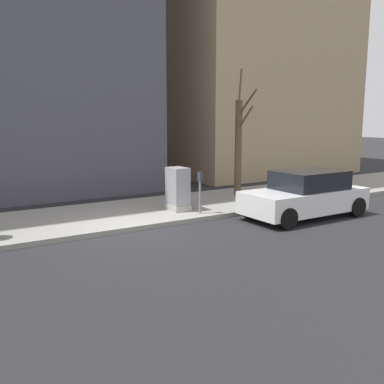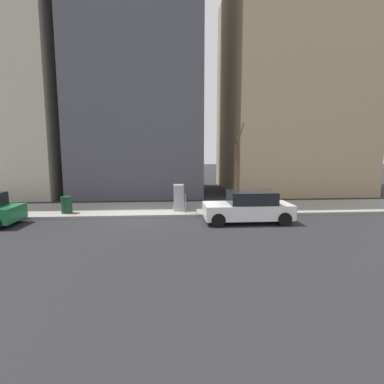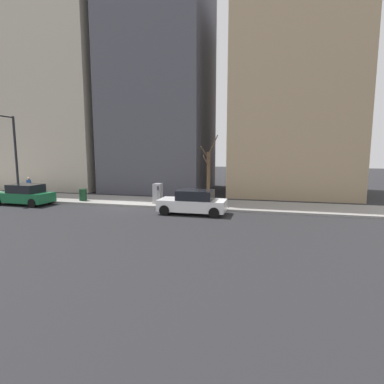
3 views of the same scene
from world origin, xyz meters
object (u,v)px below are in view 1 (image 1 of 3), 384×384
at_px(utility_box, 178,189).
at_px(parking_meter, 200,188).
at_px(office_tower_left, 238,29).
at_px(bare_tree, 239,144).
at_px(parked_car_white, 306,195).

bearing_deg(utility_box, parking_meter, -158.58).
relative_size(parking_meter, office_tower_left, 0.08).
relative_size(parking_meter, bare_tree, 0.27).
relative_size(parked_car_white, office_tower_left, 0.25).
xyz_separation_m(parking_meter, bare_tree, (2.12, -3.21, 1.21)).
relative_size(parked_car_white, utility_box, 2.94).
bearing_deg(bare_tree, parking_meter, 123.50).
bearing_deg(bare_tree, utility_box, 109.78).
distance_m(parked_car_white, utility_box, 4.18).
height_order(parking_meter, utility_box, utility_box).
bearing_deg(parked_car_white, parking_meter, 60.44).
relative_size(parked_car_white, bare_tree, 0.84).
xyz_separation_m(parked_car_white, office_tower_left, (12.07, -6.47, 7.82)).
height_order(utility_box, bare_tree, bare_tree).
xyz_separation_m(parked_car_white, bare_tree, (3.82, -0.23, 1.45)).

